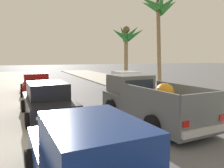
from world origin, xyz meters
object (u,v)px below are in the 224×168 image
at_px(car_right_mid, 126,82).
at_px(palm_tree_left_mid, 127,38).
at_px(pickup_truck, 148,102).
at_px(car_left_mid, 36,84).
at_px(palm_tree_right_mid, 159,12).
at_px(car_right_near, 92,165).
at_px(car_right_far, 48,102).

distance_m(car_right_mid, palm_tree_left_mid, 8.69).
distance_m(pickup_truck, car_left_mid, 9.39).
xyz_separation_m(palm_tree_left_mid, palm_tree_right_mid, (0.42, -5.38, 1.82)).
xyz_separation_m(pickup_truck, palm_tree_left_mid, (6.07, 14.27, 3.88)).
bearing_deg(car_right_near, pickup_truck, 47.96).
distance_m(pickup_truck, car_right_near, 5.42).
distance_m(car_right_mid, car_right_far, 8.26).
height_order(pickup_truck, car_left_mid, pickup_truck).
relative_size(car_right_near, car_right_mid, 1.00).
xyz_separation_m(car_left_mid, car_right_mid, (6.36, -1.23, 0.00)).
relative_size(car_right_near, car_left_mid, 1.02).
distance_m(car_right_near, palm_tree_left_mid, 21.07).
bearing_deg(palm_tree_left_mid, car_right_mid, -116.80).
bearing_deg(car_left_mid, palm_tree_right_mid, 1.61).
height_order(pickup_truck, car_right_far, pickup_truck).
xyz_separation_m(car_right_far, palm_tree_left_mid, (9.77, 12.26, 3.95)).
relative_size(car_right_near, palm_tree_left_mid, 0.73).
relative_size(palm_tree_left_mid, palm_tree_right_mid, 0.76).
bearing_deg(car_right_mid, palm_tree_left_mid, 63.20).
bearing_deg(palm_tree_left_mid, car_left_mid, -150.07).
bearing_deg(pickup_truck, palm_tree_right_mid, 53.85).
xyz_separation_m(pickup_truck, car_right_far, (-3.70, 2.00, -0.07)).
relative_size(pickup_truck, car_left_mid, 1.25).
bearing_deg(car_right_far, car_left_mid, 90.68).
xyz_separation_m(car_right_near, palm_tree_right_mid, (10.12, 12.91, 5.77)).
bearing_deg(palm_tree_right_mid, car_right_far, -145.96).
bearing_deg(palm_tree_left_mid, car_right_far, -128.54).
xyz_separation_m(car_left_mid, palm_tree_left_mid, (9.85, 5.67, 3.95)).
bearing_deg(car_right_far, pickup_truck, -28.45).
bearing_deg(palm_tree_left_mid, palm_tree_right_mid, -85.56).
relative_size(car_right_near, car_right_far, 1.00).
bearing_deg(palm_tree_right_mid, car_left_mid, -178.39).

